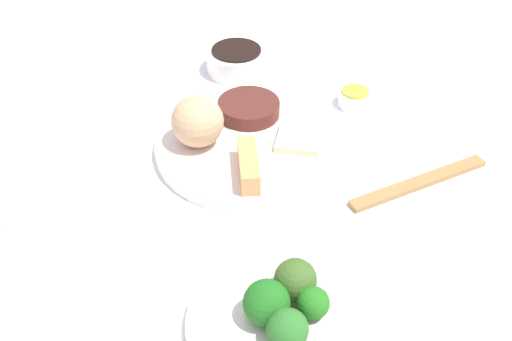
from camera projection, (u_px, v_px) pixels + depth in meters
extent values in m
cube|color=white|center=(250.00, 156.00, 0.94)|extent=(2.20, 2.20, 0.02)
cylinder|color=white|center=(249.00, 147.00, 0.92)|extent=(0.28, 0.28, 0.02)
sphere|color=tan|center=(197.00, 121.00, 0.89)|extent=(0.07, 0.07, 0.07)
cube|color=tan|center=(249.00, 165.00, 0.85)|extent=(0.09, 0.08, 0.03)
cube|color=beige|center=(298.00, 139.00, 0.92)|extent=(0.08, 0.08, 0.01)
cylinder|color=#51241D|center=(249.00, 108.00, 0.97)|extent=(0.09, 0.09, 0.02)
cylinder|color=white|center=(278.00, 324.00, 0.68)|extent=(0.20, 0.20, 0.01)
sphere|color=#1E661C|center=(267.00, 303.00, 0.66)|extent=(0.05, 0.05, 0.05)
sphere|color=#3C5E24|center=(295.00, 280.00, 0.69)|extent=(0.05, 0.05, 0.05)
sphere|color=#2B6D26|center=(287.00, 329.00, 0.64)|extent=(0.04, 0.04, 0.04)
sphere|color=#23701D|center=(313.00, 303.00, 0.67)|extent=(0.04, 0.04, 0.04)
cylinder|color=white|center=(237.00, 61.00, 1.09)|extent=(0.10, 0.10, 0.04)
cylinder|color=black|center=(236.00, 50.00, 1.08)|extent=(0.08, 0.08, 0.00)
cylinder|color=white|center=(355.00, 99.00, 1.02)|extent=(0.05, 0.05, 0.02)
cylinder|color=gold|center=(356.00, 91.00, 1.01)|extent=(0.04, 0.04, 0.00)
cylinder|color=white|center=(15.00, 201.00, 0.81)|extent=(0.06, 0.06, 0.05)
cube|color=#A27442|center=(419.00, 183.00, 0.87)|extent=(0.20, 0.12, 0.01)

